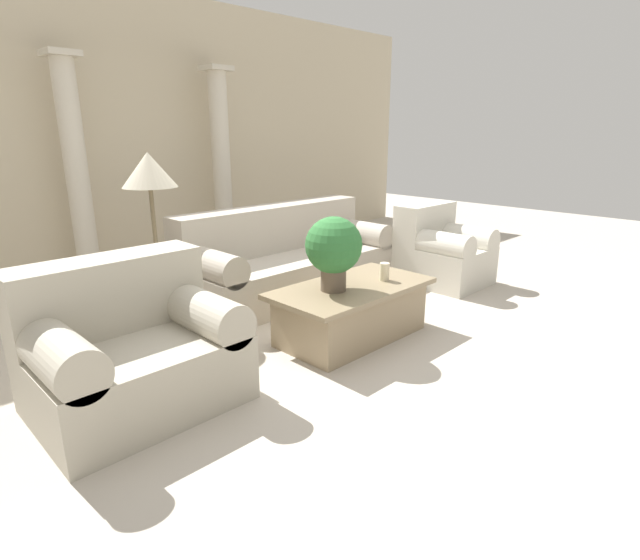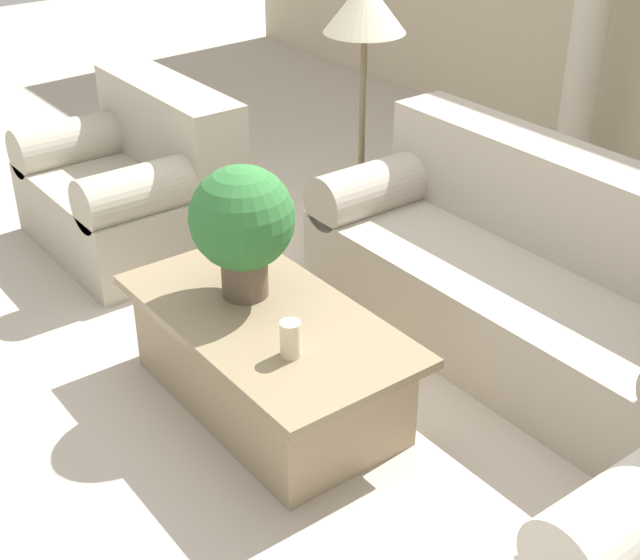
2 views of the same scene
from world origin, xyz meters
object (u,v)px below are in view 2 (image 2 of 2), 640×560
potted_plant (242,222)px  floor_lamp (365,17)px  coffee_table (267,358)px  loveseat (138,182)px  sofa_long (543,281)px

potted_plant → floor_lamp: size_ratio=0.39×
potted_plant → floor_lamp: bearing=121.7°
potted_plant → coffee_table: bearing=-7.6°
loveseat → potted_plant: 1.60m
sofa_long → loveseat: 2.32m
loveseat → potted_plant: size_ratio=2.02×
coffee_table → sofa_long: bearing=72.5°
coffee_table → potted_plant: bearing=172.4°
potted_plant → loveseat: bearing=170.3°
sofa_long → coffee_table: (-0.39, -1.25, -0.13)m
coffee_table → potted_plant: size_ratio=2.34×
loveseat → floor_lamp: size_ratio=0.79×
coffee_table → floor_lamp: floor_lamp is taller
coffee_table → floor_lamp: bearing=126.9°
loveseat → coffee_table: (1.71, -0.29, -0.14)m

